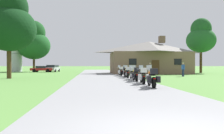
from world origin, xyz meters
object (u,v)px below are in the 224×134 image
(motorcycle_black_farthest_in_row, at_px, (121,71))
(motorcycle_green_sixth_in_row, at_px, (125,72))
(parked_silver_suv_far_left, at_px, (53,68))
(bystander_blue_shirt_beside_signpost, at_px, (183,69))
(motorcycle_orange_nearest_to_camera, at_px, (152,78))
(motorcycle_yellow_third_in_row, at_px, (136,74))
(motorcycle_black_second_in_row, at_px, (143,76))
(parked_red_sedan_far_left, at_px, (42,69))
(motorcycle_yellow_fifth_in_row, at_px, (127,72))
(bystander_gray_shirt_near_lodge, at_px, (150,68))
(tree_right_of_lodge, at_px, (201,37))
(tree_left_far, at_px, (34,42))
(metal_silo_distant, at_px, (15,52))
(motorcycle_silver_fourth_in_row, at_px, (132,73))
(tree_left_near, at_px, (9,22))

(motorcycle_black_farthest_in_row, bearing_deg, motorcycle_green_sixth_in_row, -86.28)
(motorcycle_black_farthest_in_row, xyz_separation_m, parked_silver_suv_far_left, (-11.36, 18.26, 0.17))
(motorcycle_black_farthest_in_row, distance_m, bystander_blue_shirt_beside_signpost, 7.52)
(motorcycle_green_sixth_in_row, height_order, parked_silver_suv_far_left, parked_silver_suv_far_left)
(motorcycle_green_sixth_in_row, bearing_deg, motorcycle_orange_nearest_to_camera, -83.74)
(motorcycle_yellow_third_in_row, bearing_deg, motorcycle_orange_nearest_to_camera, -87.61)
(motorcycle_black_second_in_row, xyz_separation_m, parked_red_sedan_far_left, (-13.17, 28.36, 0.03))
(motorcycle_yellow_fifth_in_row, distance_m, bystander_blue_shirt_beside_signpost, 7.81)
(bystander_gray_shirt_near_lodge, bearing_deg, tree_right_of_lodge, -163.49)
(tree_left_far, bearing_deg, bystander_blue_shirt_beside_signpost, -42.58)
(metal_silo_distant, bearing_deg, motorcycle_orange_nearest_to_camera, -60.51)
(motorcycle_orange_nearest_to_camera, bearing_deg, bystander_blue_shirt_beside_signpost, 64.43)
(motorcycle_orange_nearest_to_camera, distance_m, motorcycle_yellow_fifth_in_row, 9.69)
(bystander_gray_shirt_near_lodge, height_order, tree_left_far, tree_left_far)
(tree_left_far, distance_m, parked_red_sedan_far_left, 6.48)
(motorcycle_yellow_fifth_in_row, height_order, parked_silver_suv_far_left, parked_silver_suv_far_left)
(motorcycle_yellow_fifth_in_row, height_order, bystander_gray_shirt_near_lodge, bystander_gray_shirt_near_lodge)
(motorcycle_silver_fourth_in_row, bearing_deg, motorcycle_black_second_in_row, -90.50)
(parked_silver_suv_far_left, bearing_deg, motorcycle_black_farthest_in_row, -52.35)
(motorcycle_orange_nearest_to_camera, relative_size, bystander_blue_shirt_beside_signpost, 1.24)
(motorcycle_orange_nearest_to_camera, bearing_deg, tree_right_of_lodge, 61.78)
(motorcycle_black_farthest_in_row, relative_size, metal_silo_distant, 0.26)
(motorcycle_silver_fourth_in_row, height_order, motorcycle_green_sixth_in_row, same)
(motorcycle_yellow_fifth_in_row, bearing_deg, motorcycle_orange_nearest_to_camera, -88.57)
(motorcycle_silver_fourth_in_row, bearing_deg, parked_red_sedan_far_left, 120.59)
(motorcycle_yellow_third_in_row, distance_m, motorcycle_silver_fourth_in_row, 2.23)
(motorcycle_black_farthest_in_row, relative_size, bystander_blue_shirt_beside_signpost, 1.24)
(motorcycle_silver_fourth_in_row, height_order, parked_silver_suv_far_left, parked_silver_suv_far_left)
(motorcycle_green_sixth_in_row, height_order, metal_silo_distant, metal_silo_distant)
(motorcycle_silver_fourth_in_row, relative_size, parked_silver_suv_far_left, 0.44)
(motorcycle_orange_nearest_to_camera, height_order, parked_silver_suv_far_left, parked_silver_suv_far_left)
(motorcycle_green_sixth_in_row, distance_m, tree_left_near, 13.24)
(bystander_gray_shirt_near_lodge, bearing_deg, bystander_blue_shirt_beside_signpost, 116.42)
(motorcycle_black_second_in_row, relative_size, bystander_gray_shirt_near_lodge, 1.24)
(motorcycle_yellow_fifth_in_row, height_order, metal_silo_distant, metal_silo_distant)
(bystander_gray_shirt_near_lodge, height_order, parked_red_sedan_far_left, bystander_gray_shirt_near_lodge)
(motorcycle_black_farthest_in_row, distance_m, parked_red_sedan_far_left, 21.29)
(tree_left_far, distance_m, parked_silver_suv_far_left, 6.80)
(parked_silver_suv_far_left, distance_m, parked_red_sedan_far_left, 2.36)
(bystander_blue_shirt_beside_signpost, distance_m, metal_silo_distant, 34.71)
(tree_left_near, bearing_deg, parked_red_sedan_far_left, 93.50)
(bystander_gray_shirt_near_lodge, bearing_deg, tree_left_far, -61.54)
(motorcycle_orange_nearest_to_camera, relative_size, tree_left_far, 0.20)
(bystander_blue_shirt_beside_signpost, relative_size, parked_silver_suv_far_left, 0.35)
(motorcycle_orange_nearest_to_camera, distance_m, motorcycle_yellow_third_in_row, 4.89)
(bystander_blue_shirt_beside_signpost, bearing_deg, tree_left_far, 33.03)
(tree_right_of_lodge, xyz_separation_m, tree_left_far, (-30.90, 9.59, -0.13))
(motorcycle_black_farthest_in_row, bearing_deg, motorcycle_black_second_in_row, -91.85)
(motorcycle_yellow_third_in_row, relative_size, parked_silver_suv_far_left, 0.44)
(bystander_blue_shirt_beside_signpost, bearing_deg, motorcycle_black_second_in_row, 129.49)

